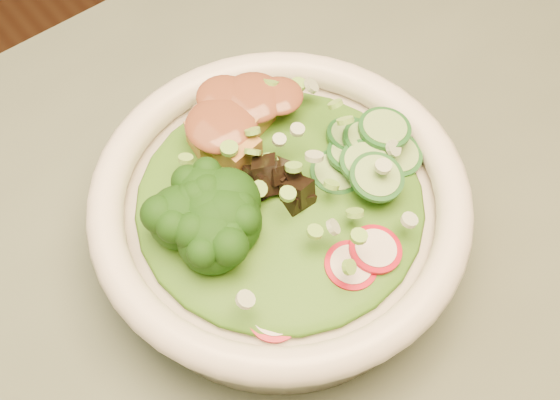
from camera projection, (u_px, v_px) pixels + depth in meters
dining_table at (530, 330)px, 0.61m from camera, size 1.20×0.80×0.75m
salad_bowl at (280, 215)px, 0.49m from camera, size 0.24×0.24×0.06m
lettuce_bed at (280, 199)px, 0.48m from camera, size 0.18×0.18×0.02m
broccoli_florets at (200, 230)px, 0.45m from camera, size 0.09×0.08×0.04m
radish_slices at (335, 269)px, 0.45m from camera, size 0.10×0.07×0.02m
cucumber_slices at (360, 153)px, 0.48m from camera, size 0.08×0.08×0.03m
mushroom_heap at (271, 176)px, 0.47m from camera, size 0.08×0.08×0.04m
tofu_cubes at (238, 126)px, 0.49m from camera, size 0.09×0.08×0.03m
peanut_sauce at (237, 115)px, 0.48m from camera, size 0.06×0.05×0.01m
scallion_garnish at (280, 181)px, 0.46m from camera, size 0.17×0.17×0.02m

